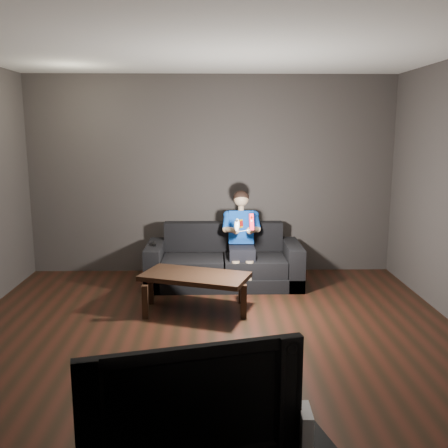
{
  "coord_description": "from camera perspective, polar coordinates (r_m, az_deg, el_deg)",
  "views": [
    {
      "loc": [
        0.03,
        -4.35,
        1.97
      ],
      "look_at": [
        0.15,
        1.55,
        0.85
      ],
      "focal_mm": 40.0,
      "sensor_mm": 36.0,
      "label": 1
    }
  ],
  "objects": [
    {
      "name": "wii_console",
      "position": [
        2.53,
        9.24,
        -22.32
      ],
      "size": [
        0.06,
        0.17,
        0.22
      ],
      "primitive_type": "cube",
      "rotation": [
        0.0,
        0.0,
        -0.03
      ],
      "color": "silver",
      "rests_on": "media_console"
    },
    {
      "name": "sofa",
      "position": [
        6.46,
        -0.02,
        -4.73
      ],
      "size": [
        1.96,
        0.85,
        0.76
      ],
      "color": "black",
      "rests_on": "floor"
    },
    {
      "name": "nunchuk_white",
      "position": [
        5.85,
        1.48,
        -0.1
      ],
      "size": [
        0.08,
        0.11,
        0.16
      ],
      "color": "silver",
      "rests_on": "child"
    },
    {
      "name": "tv",
      "position": [
        2.41,
        -4.0,
        -19.11
      ],
      "size": [
        1.0,
        0.37,
        0.58
      ],
      "primitive_type": "imported",
      "rotation": [
        0.0,
        0.0,
        0.25
      ],
      "color": "black",
      "rests_on": "media_console"
    },
    {
      "name": "wii_remote_black",
      "position": [
        6.36,
        -7.99,
        -2.28
      ],
      "size": [
        0.06,
        0.16,
        0.03
      ],
      "color": "black",
      "rests_on": "sofa"
    },
    {
      "name": "child",
      "position": [
        6.32,
        2.01,
        -0.95
      ],
      "size": [
        0.48,
        0.59,
        1.17
      ],
      "color": "black",
      "rests_on": "sofa"
    },
    {
      "name": "front_wall",
      "position": [
        1.95,
        -1.92,
        -7.77
      ],
      "size": [
        5.0,
        0.04,
        2.7
      ],
      "primitive_type": "cube",
      "color": "#3E3836",
      "rests_on": "ground"
    },
    {
      "name": "wii_remote_red",
      "position": [
        5.84,
        3.15,
        0.25
      ],
      "size": [
        0.06,
        0.08,
        0.2
      ],
      "color": "red",
      "rests_on": "child"
    },
    {
      "name": "coffee_table",
      "position": [
        5.5,
        -3.32,
        -6.29
      ],
      "size": [
        1.27,
        0.92,
        0.42
      ],
      "color": "black",
      "rests_on": "floor"
    },
    {
      "name": "back_wall",
      "position": [
        6.88,
        -1.42,
        5.57
      ],
      "size": [
        5.0,
        0.04,
        2.7
      ],
      "primitive_type": "cube",
      "color": "#3E3836",
      "rests_on": "ground"
    },
    {
      "name": "ceiling",
      "position": [
        4.41,
        -1.62,
        20.25
      ],
      "size": [
        5.0,
        5.0,
        0.02
      ],
      "primitive_type": "cube",
      "color": "silver",
      "rests_on": "back_wall"
    },
    {
      "name": "floor",
      "position": [
        4.78,
        -1.45,
        -13.61
      ],
      "size": [
        5.0,
        5.0,
        0.0
      ],
      "primitive_type": "plane",
      "color": "black",
      "rests_on": "ground"
    }
  ]
}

